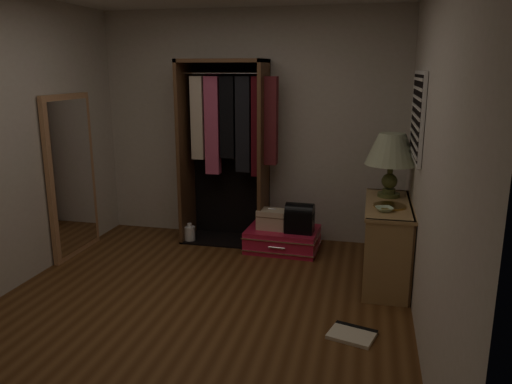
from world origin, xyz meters
TOP-DOWN VIEW (x-y plane):
  - ground at (0.00, 0.00)m, footprint 4.00×4.00m
  - room_walls at (0.08, 0.04)m, footprint 3.52×4.02m
  - console_bookshelf at (1.54, 1.04)m, footprint 0.42×1.12m
  - open_wardrobe at (-0.20, 1.77)m, footprint 1.08×0.50m
  - floor_mirror at (-1.70, 1.00)m, footprint 0.06×0.80m
  - pink_suitcase at (0.46, 1.58)m, footprint 0.82×0.61m
  - train_case at (0.34, 1.56)m, footprint 0.33×0.24m
  - black_bag at (0.65, 1.50)m, footprint 0.31×0.20m
  - table_lamp at (1.54, 1.26)m, footprint 0.56×0.56m
  - brass_tray at (1.54, 0.88)m, footprint 0.35×0.35m
  - ceramic_bowl at (1.49, 0.72)m, footprint 0.19×0.19m
  - white_jug at (-0.64, 1.60)m, footprint 0.15×0.15m
  - floor_book at (1.29, -0.11)m, footprint 0.39×0.34m

SIDE VIEW (x-z plane):
  - ground at x=0.00m, z-range 0.00..0.00m
  - floor_book at x=1.29m, z-range 0.00..0.03m
  - white_jug at x=-0.64m, z-range -0.02..0.20m
  - pink_suitcase at x=0.46m, z-range 0.00..0.24m
  - train_case at x=0.34m, z-range 0.24..0.47m
  - console_bookshelf at x=1.54m, z-range 0.02..0.77m
  - black_bag at x=0.65m, z-range 0.25..0.57m
  - brass_tray at x=1.54m, z-range 0.75..0.77m
  - ceramic_bowl at x=1.49m, z-range 0.75..0.79m
  - floor_mirror at x=-1.70m, z-range 0.00..1.70m
  - table_lamp at x=1.54m, z-range 0.89..1.50m
  - open_wardrobe at x=-0.20m, z-range 0.18..2.23m
  - room_walls at x=0.08m, z-range 0.20..2.80m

